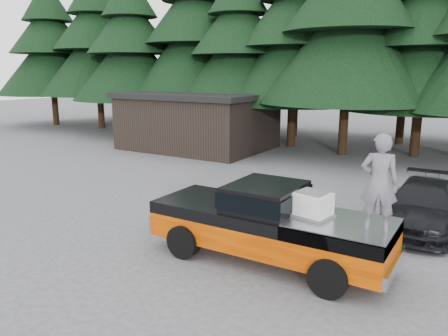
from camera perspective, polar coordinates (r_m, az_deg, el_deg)
The scene contains 8 objects.
ground at distance 11.94m, azimuth -1.02°, elevation -9.88°, with size 120.00×120.00×0.00m, color #48484A.
pickup_truck at distance 10.81m, azimuth 5.80°, elevation -8.62°, with size 6.00×2.04×1.33m, color #DE5602, non-canonical shape.
truck_cab at distance 10.54m, azimuth 5.43°, elevation -3.65°, with size 1.66×1.90×0.59m, color black.
air_compressor at distance 10.07m, azimuth 11.42°, elevation -4.81°, with size 0.78×0.64×0.53m, color silver.
man_on_bed at distance 9.41m, azimuth 19.61°, elevation -1.80°, with size 0.74×0.49×2.03m, color slate.
parked_car at distance 14.24m, azimuth 24.56°, elevation -4.43°, with size 1.90×4.66×1.35m, color black.
utility_building at distance 26.18m, azimuth -3.41°, elevation 6.23°, with size 8.40×6.40×3.30m.
treeline at distance 27.23m, azimuth 20.87°, elevation 18.49°, with size 60.15×16.05×17.50m.
Camera 1 is at (5.98, -9.27, 4.57)m, focal length 35.00 mm.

